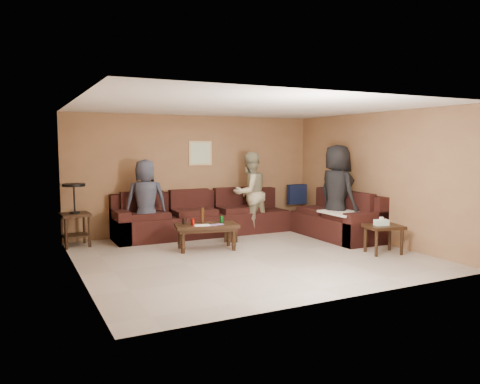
{
  "coord_description": "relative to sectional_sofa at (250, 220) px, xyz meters",
  "views": [
    {
      "loc": [
        -3.59,
        -6.93,
        1.87
      ],
      "look_at": [
        0.25,
        0.85,
        1.0
      ],
      "focal_mm": 35.0,
      "sensor_mm": 36.0,
      "label": 1
    }
  ],
  "objects": [
    {
      "name": "waste_bin",
      "position": [
        -0.58,
        -0.3,
        -0.17
      ],
      "size": [
        0.34,
        0.34,
        0.31
      ],
      "primitive_type": "cube",
      "rotation": [
        0.0,
        0.0,
        -0.43
      ],
      "color": "black",
      "rests_on": "ground"
    },
    {
      "name": "person_right",
      "position": [
        1.37,
        -1.07,
        0.61
      ],
      "size": [
        0.65,
        0.95,
        1.88
      ],
      "primitive_type": "imported",
      "rotation": [
        0.0,
        0.0,
        1.63
      ],
      "color": "black",
      "rests_on": "ground"
    },
    {
      "name": "person_left",
      "position": [
        -2.07,
        0.4,
        0.48
      ],
      "size": [
        0.86,
        0.65,
        1.61
      ],
      "primitive_type": "imported",
      "rotation": [
        0.0,
        0.0,
        2.96
      ],
      "color": "#303442",
      "rests_on": "ground"
    },
    {
      "name": "person_middle",
      "position": [
        0.14,
        0.3,
        0.54
      ],
      "size": [
        0.97,
        0.84,
        1.72
      ],
      "primitive_type": "imported",
      "rotation": [
        0.0,
        0.0,
        3.4
      ],
      "color": "tan",
      "rests_on": "ground"
    },
    {
      "name": "room",
      "position": [
        -0.81,
        -1.52,
        1.34
      ],
      "size": [
        5.6,
        5.5,
        2.5
      ],
      "color": "#AB9F91",
      "rests_on": "ground"
    },
    {
      "name": "wall_art",
      "position": [
        -0.71,
        0.96,
        1.37
      ],
      "size": [
        0.52,
        0.04,
        0.52
      ],
      "color": "#CFB881",
      "rests_on": "ground"
    },
    {
      "name": "side_table_right",
      "position": [
        1.34,
        -2.41,
        0.1
      ],
      "size": [
        0.69,
        0.61,
        0.64
      ],
      "rotation": [
        0.0,
        0.0,
        -0.21
      ],
      "color": "black",
      "rests_on": "ground"
    },
    {
      "name": "end_table_left",
      "position": [
        -3.36,
        0.56,
        0.29
      ],
      "size": [
        0.55,
        0.55,
        1.17
      ],
      "rotation": [
        0.0,
        0.0,
        0.08
      ],
      "color": "black",
      "rests_on": "ground"
    },
    {
      "name": "sectional_sofa",
      "position": [
        0.0,
        0.0,
        0.0
      ],
      "size": [
        4.65,
        2.9,
        0.97
      ],
      "color": "black",
      "rests_on": "ground"
    },
    {
      "name": "coffee_table",
      "position": [
        -1.29,
        -0.76,
        0.07
      ],
      "size": [
        1.2,
        0.77,
        0.74
      ],
      "rotation": [
        0.0,
        0.0,
        -0.2
      ],
      "color": "black",
      "rests_on": "ground"
    }
  ]
}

